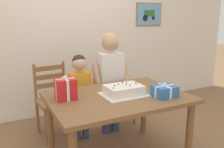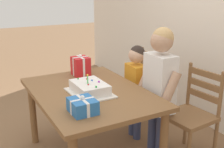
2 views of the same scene
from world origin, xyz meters
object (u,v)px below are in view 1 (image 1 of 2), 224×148
(chair_left, at_px, (55,100))
(child_younger, at_px, (80,89))
(dining_table, at_px, (117,104))
(birthday_cake, at_px, (124,91))
(child_older, at_px, (111,74))
(gift_box_beside_cake, at_px, (164,91))
(chair_right, at_px, (114,91))
(gift_box_red_large, at_px, (66,89))

(chair_left, distance_m, child_younger, 0.41)
(dining_table, distance_m, birthday_cake, 0.16)
(child_younger, bearing_deg, child_older, -0.08)
(gift_box_beside_cake, height_order, chair_left, chair_left)
(birthday_cake, height_order, chair_right, birthday_cake)
(child_older, xyz_separation_m, child_younger, (-0.41, 0.00, -0.15))
(dining_table, relative_size, gift_box_red_large, 5.81)
(gift_box_red_large, xyz_separation_m, gift_box_beside_cake, (0.89, -0.36, -0.05))
(child_older, height_order, child_younger, child_older)
(dining_table, height_order, child_younger, child_younger)
(chair_right, relative_size, child_younger, 0.87)
(child_younger, bearing_deg, birthday_cake, -70.17)
(birthday_cake, distance_m, child_older, 0.67)
(dining_table, xyz_separation_m, birthday_cake, (0.06, -0.02, 0.14))
(chair_right, bearing_deg, child_younger, -156.25)
(gift_box_red_large, bearing_deg, dining_table, -13.72)
(birthday_cake, distance_m, chair_right, 1.03)
(dining_table, bearing_deg, birthday_cake, -22.80)
(child_older, bearing_deg, chair_right, 54.07)
(dining_table, height_order, gift_box_red_large, gift_box_red_large)
(dining_table, distance_m, child_younger, 0.65)
(chair_left, xyz_separation_m, child_younger, (0.25, -0.26, 0.18))
(chair_left, bearing_deg, gift_box_beside_cake, -53.73)
(chair_right, xyz_separation_m, child_older, (-0.19, -0.26, 0.33))
(gift_box_beside_cake, xyz_separation_m, child_younger, (-0.58, 0.87, -0.14))
(birthday_cake, relative_size, gift_box_red_large, 1.87)
(birthday_cake, distance_m, chair_left, 1.08)
(gift_box_beside_cake, relative_size, chair_right, 0.24)
(gift_box_red_large, bearing_deg, chair_left, 85.32)
(child_older, bearing_deg, child_younger, 179.92)
(gift_box_beside_cake, bearing_deg, chair_left, 126.27)
(gift_box_red_large, height_order, child_older, child_older)
(dining_table, bearing_deg, chair_left, 115.79)
(gift_box_beside_cake, height_order, chair_right, chair_right)
(chair_left, relative_size, child_younger, 0.87)
(gift_box_beside_cake, xyz_separation_m, chair_left, (-0.83, 1.13, -0.32))
(dining_table, height_order, gift_box_beside_cake, gift_box_beside_cake)
(birthday_cake, xyz_separation_m, chair_right, (0.37, 0.92, -0.31))
(birthday_cake, distance_m, child_younger, 0.71)
(dining_table, relative_size, chair_right, 1.48)
(gift_box_red_large, relative_size, chair_left, 0.26)
(birthday_cake, height_order, chair_left, birthday_cake)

